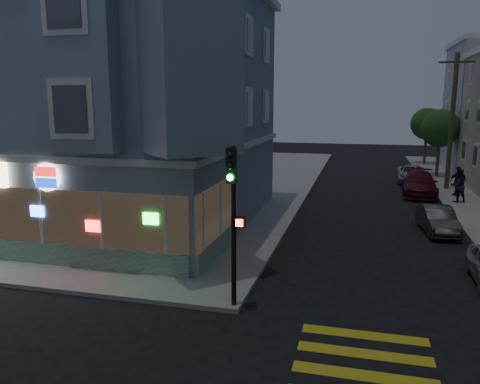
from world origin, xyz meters
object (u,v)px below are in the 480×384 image
at_px(utility_pole, 452,120).
at_px(street_tree_far, 427,124).
at_px(street_tree_near, 440,128).
at_px(parked_car_c, 419,184).
at_px(parked_car_d, 412,174).
at_px(traffic_signal, 233,201).
at_px(pedestrian_a, 458,186).
at_px(pedestrian_b, 458,181).
at_px(parked_car_b, 438,220).

height_order(utility_pole, street_tree_far, utility_pole).
height_order(street_tree_near, parked_car_c, street_tree_near).
relative_size(parked_car_d, traffic_signal, 0.97).
bearing_deg(utility_pole, street_tree_far, 89.18).
distance_m(utility_pole, street_tree_near, 6.06).
relative_size(utility_pole, traffic_signal, 1.94).
bearing_deg(pedestrian_a, street_tree_near, -111.39).
height_order(pedestrian_b, parked_car_c, pedestrian_b).
xyz_separation_m(street_tree_near, traffic_signal, (-9.38, -27.82, -0.65)).
distance_m(street_tree_far, parked_car_d, 11.62).
height_order(utility_pole, pedestrian_a, utility_pole).
relative_size(parked_car_b, parked_car_d, 0.82).
bearing_deg(pedestrian_b, utility_pole, -101.99).
distance_m(street_tree_near, traffic_signal, 29.36).
bearing_deg(street_tree_far, parked_car_b, -95.41).
distance_m(pedestrian_b, parked_car_d, 6.04).
height_order(parked_car_c, traffic_signal, traffic_signal).
relative_size(pedestrian_b, parked_car_b, 0.51).
bearing_deg(parked_car_d, parked_car_c, -87.58).
bearing_deg(street_tree_near, street_tree_far, 90.00).
bearing_deg(parked_car_b, traffic_signal, -129.12).
height_order(pedestrian_b, traffic_signal, traffic_signal).
relative_size(utility_pole, parked_car_d, 1.99).
xyz_separation_m(street_tree_far, parked_car_c, (-2.20, -16.12, -3.19)).
distance_m(parked_car_c, traffic_signal, 21.12).
bearing_deg(traffic_signal, street_tree_near, 62.15).
relative_size(pedestrian_a, traffic_signal, 0.42).
bearing_deg(parked_car_c, utility_pole, 50.39).
distance_m(parked_car_b, parked_car_d, 14.45).
relative_size(utility_pole, parked_car_b, 2.44).
bearing_deg(parked_car_d, street_tree_far, 81.52).
distance_m(pedestrian_b, parked_car_c, 2.29).
height_order(pedestrian_b, parked_car_d, pedestrian_b).
height_order(pedestrian_b, parked_car_b, pedestrian_b).
bearing_deg(pedestrian_a, parked_car_d, -96.07).
xyz_separation_m(parked_car_b, parked_car_d, (0.23, 14.45, 0.02)).
distance_m(street_tree_far, pedestrian_b, 16.77).
bearing_deg(pedestrian_a, pedestrian_b, -119.68).
bearing_deg(utility_pole, parked_car_d, 122.59).
bearing_deg(street_tree_near, utility_pole, -91.91).
bearing_deg(street_tree_far, parked_car_c, -97.76).
relative_size(utility_pole, pedestrian_a, 4.62).
distance_m(street_tree_near, pedestrian_b, 8.99).
xyz_separation_m(utility_pole, traffic_signal, (-9.18, -21.82, -1.51)).
bearing_deg(street_tree_near, parked_car_c, -105.14).
distance_m(parked_car_b, traffic_signal, 12.85).
relative_size(street_tree_near, parked_car_d, 1.17).
xyz_separation_m(street_tree_far, parked_car_b, (-2.40, -25.37, -3.33)).
bearing_deg(utility_pole, parked_car_b, -100.95).
relative_size(pedestrian_b, parked_car_d, 0.42).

